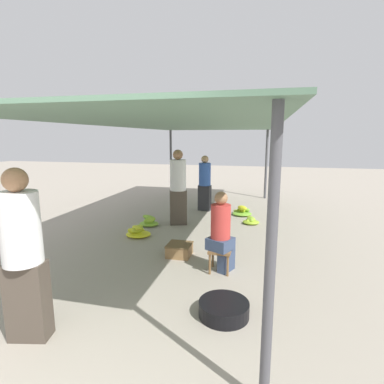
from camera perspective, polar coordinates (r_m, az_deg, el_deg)
The scene contains 15 objects.
canopy_post_front_right at distance 2.27m, azimuth 14.66°, elevation -13.59°, with size 0.08×0.08×2.30m, color #4C4C51.
canopy_post_back_left at distance 10.87m, azimuth -4.04°, elevation 5.60°, with size 0.08×0.08×2.30m, color #4C4C51.
canopy_post_back_right at distance 10.37m, azimuth 13.96°, elevation 5.09°, with size 0.08×0.08×2.30m, color #4C4C51.
canopy_tarp at distance 6.41m, azimuth -0.93°, elevation 12.75°, with size 3.74×8.64×0.04m, color #567A60.
vendor_foreground at distance 3.46m, azimuth -29.50°, elevation -10.17°, with size 0.45×0.45×1.78m.
stool at distance 4.73m, azimuth 5.37°, elevation -11.54°, with size 0.34×0.34×0.36m.
vendor_seated at distance 4.62m, azimuth 5.66°, elevation -7.44°, with size 0.45×0.45×1.26m.
basin_black at distance 3.77m, azimuth 6.08°, elevation -21.27°, with size 0.59×0.59×0.18m.
banana_pile_left_0 at distance 7.17m, azimuth -8.18°, elevation -5.58°, with size 0.46×0.50×0.26m.
banana_pile_left_1 at distance 6.46m, azimuth -10.29°, elevation -7.50°, with size 0.53×0.57×0.27m.
banana_pile_right_0 at distance 8.15m, azimuth 9.48°, elevation -3.69°, with size 0.54×0.55×0.28m.
banana_pile_right_1 at distance 7.38m, azimuth 11.11°, elevation -5.38°, with size 0.39×0.45×0.17m.
crate_near at distance 5.37m, azimuth -2.40°, elevation -10.93°, with size 0.42×0.42×0.21m.
shopper_walking_mid at distance 8.41m, azimuth 2.42°, elevation 1.85°, with size 0.38×0.38×1.56m.
shopper_walking_far at distance 7.04m, azimuth -2.66°, elevation 1.10°, with size 0.49×0.49×1.78m.
Camera 1 is at (1.60, -1.78, 2.06)m, focal length 28.00 mm.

